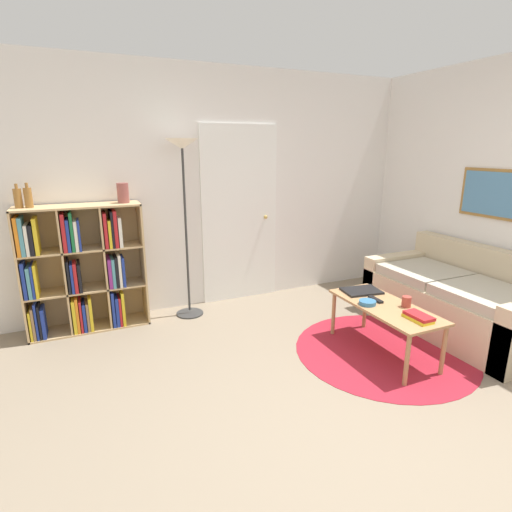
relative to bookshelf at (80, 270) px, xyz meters
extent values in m
plane|color=gray|center=(1.59, -2.50, -0.61)|extent=(14.00, 14.00, 0.00)
cube|color=silver|center=(1.59, 0.21, 0.69)|extent=(7.45, 0.05, 2.60)
cube|color=white|center=(1.74, 0.18, 0.39)|extent=(0.91, 0.02, 2.01)
sphere|color=tan|center=(2.06, 0.15, 0.35)|extent=(0.04, 0.04, 0.04)
cube|color=silver|center=(3.84, -1.16, 0.69)|extent=(0.05, 5.69, 2.60)
cube|color=olive|center=(3.81, -1.42, 0.70)|extent=(0.02, 0.75, 0.48)
cube|color=teal|center=(3.79, -1.42, 0.70)|extent=(0.01, 0.69, 0.42)
cylinder|color=maroon|center=(2.41, -1.59, -0.61)|extent=(1.56, 1.56, 0.01)
cube|color=tan|center=(-0.50, 0.00, 0.01)|extent=(0.02, 0.34, 1.24)
cube|color=tan|center=(0.59, 0.00, 0.01)|extent=(0.02, 0.34, 1.24)
cube|color=tan|center=(0.04, 0.00, 0.61)|extent=(1.11, 0.34, 0.02)
cube|color=tan|center=(0.04, 0.00, -0.60)|extent=(1.11, 0.34, 0.02)
cube|color=tan|center=(0.04, 0.16, 0.01)|extent=(1.11, 0.02, 1.24)
cube|color=tan|center=(-0.13, 0.00, 0.01)|extent=(0.02, 0.32, 1.20)
cube|color=tan|center=(0.22, 0.00, 0.01)|extent=(0.02, 0.32, 1.20)
cube|color=tan|center=(0.04, 0.00, -0.20)|extent=(1.07, 0.32, 0.02)
cube|color=tan|center=(0.04, 0.00, 0.21)|extent=(1.07, 0.32, 0.02)
cube|color=gold|center=(-0.47, -0.04, -0.46)|extent=(0.02, 0.24, 0.28)
cube|color=olive|center=(-0.45, -0.05, -0.44)|extent=(0.02, 0.22, 0.31)
cube|color=navy|center=(-0.42, -0.04, -0.42)|extent=(0.02, 0.25, 0.35)
cube|color=black|center=(-0.40, -0.05, -0.43)|extent=(0.02, 0.22, 0.32)
cube|color=navy|center=(-0.37, -0.06, -0.45)|extent=(0.03, 0.21, 0.29)
cube|color=gold|center=(-0.10, -0.04, -0.43)|extent=(0.03, 0.24, 0.33)
cube|color=orange|center=(-0.07, -0.06, -0.42)|extent=(0.02, 0.21, 0.35)
cube|color=#B21E23|center=(-0.04, -0.03, -0.44)|extent=(0.02, 0.27, 0.32)
cube|color=navy|center=(-0.01, -0.04, -0.45)|extent=(0.03, 0.26, 0.28)
cube|color=olive|center=(0.02, -0.06, -0.45)|extent=(0.02, 0.20, 0.29)
cube|color=gold|center=(0.05, -0.06, -0.43)|extent=(0.03, 0.20, 0.33)
cube|color=navy|center=(0.26, -0.06, -0.42)|extent=(0.03, 0.21, 0.36)
cube|color=navy|center=(0.29, -0.05, -0.45)|extent=(0.03, 0.22, 0.30)
cube|color=#B21E23|center=(0.32, -0.07, -0.45)|extent=(0.02, 0.20, 0.30)
cube|color=gold|center=(0.35, -0.05, -0.42)|extent=(0.03, 0.22, 0.34)
cube|color=navy|center=(-0.47, -0.07, -0.02)|extent=(0.03, 0.19, 0.34)
cube|color=teal|center=(-0.43, -0.03, -0.04)|extent=(0.03, 0.26, 0.29)
cube|color=navy|center=(-0.40, -0.03, -0.04)|extent=(0.02, 0.26, 0.30)
cube|color=gold|center=(-0.38, -0.06, -0.03)|extent=(0.02, 0.20, 0.31)
cube|color=black|center=(-0.11, -0.05, -0.03)|extent=(0.02, 0.23, 0.31)
cube|color=navy|center=(-0.08, -0.07, -0.05)|extent=(0.02, 0.19, 0.28)
cube|color=#B21E23|center=(-0.05, -0.06, -0.04)|extent=(0.03, 0.21, 0.28)
cube|color=black|center=(-0.01, -0.03, -0.05)|extent=(0.03, 0.26, 0.27)
cube|color=#7F287A|center=(0.26, -0.03, -0.04)|extent=(0.03, 0.26, 0.29)
cube|color=teal|center=(0.29, -0.04, -0.04)|extent=(0.03, 0.26, 0.29)
cube|color=black|center=(0.32, -0.05, -0.04)|extent=(0.03, 0.23, 0.30)
cube|color=silver|center=(0.35, -0.06, -0.03)|extent=(0.03, 0.21, 0.32)
cube|color=navy|center=(0.38, -0.06, -0.04)|extent=(0.03, 0.22, 0.29)
cube|color=orange|center=(-0.47, -0.04, 0.39)|extent=(0.03, 0.25, 0.35)
cube|color=teal|center=(-0.43, -0.05, 0.38)|extent=(0.03, 0.23, 0.34)
cube|color=silver|center=(-0.40, -0.03, 0.35)|extent=(0.03, 0.27, 0.27)
cube|color=black|center=(-0.36, -0.03, 0.35)|extent=(0.03, 0.26, 0.27)
cube|color=gold|center=(-0.32, -0.05, 0.38)|extent=(0.03, 0.23, 0.33)
cube|color=#B21E23|center=(-0.10, -0.05, 0.39)|extent=(0.03, 0.22, 0.35)
cube|color=navy|center=(-0.07, -0.06, 0.36)|extent=(0.03, 0.20, 0.30)
cube|color=#196B38|center=(-0.03, -0.03, 0.39)|extent=(0.03, 0.27, 0.36)
cube|color=silver|center=(0.00, -0.04, 0.35)|extent=(0.03, 0.25, 0.28)
cube|color=navy|center=(0.03, -0.07, 0.36)|extent=(0.02, 0.20, 0.29)
cube|color=#B21E23|center=(0.26, -0.05, 0.38)|extent=(0.03, 0.22, 0.34)
cube|color=gold|center=(0.29, -0.06, 0.35)|extent=(0.03, 0.20, 0.27)
cube|color=black|center=(0.32, -0.03, 0.39)|extent=(0.02, 0.27, 0.35)
cube|color=#B21E23|center=(0.35, -0.05, 0.39)|extent=(0.03, 0.23, 0.35)
cube|color=silver|center=(0.39, -0.05, 0.36)|extent=(0.03, 0.22, 0.29)
cylinder|color=#333333|center=(1.04, -0.08, -0.61)|extent=(0.29, 0.29, 0.01)
cylinder|color=#333333|center=(1.04, -0.08, 0.31)|extent=(0.02, 0.02, 1.74)
cone|color=white|center=(1.04, -0.08, 1.18)|extent=(0.33, 0.33, 0.10)
cube|color=#CCB793|center=(3.35, -1.51, -0.39)|extent=(0.90, 1.72, 0.45)
cube|color=#CCB793|center=(3.72, -1.51, -0.21)|extent=(0.16, 1.72, 0.80)
cube|color=#CCB793|center=(3.35, -0.73, -0.32)|extent=(0.90, 0.16, 0.59)
cube|color=#B7AE99|center=(3.27, -1.86, -0.12)|extent=(0.70, 0.68, 0.10)
cube|color=#B7AE99|center=(3.27, -1.16, -0.12)|extent=(0.70, 0.68, 0.10)
cube|color=#AD7F51|center=(2.37, -1.59, -0.18)|extent=(0.46, 1.04, 0.02)
cylinder|color=#AD7F51|center=(2.18, -2.07, -0.40)|extent=(0.04, 0.04, 0.43)
cylinder|color=#AD7F51|center=(2.18, -1.12, -0.40)|extent=(0.04, 0.04, 0.43)
cylinder|color=#AD7F51|center=(2.56, -2.07, -0.40)|extent=(0.04, 0.04, 0.43)
cylinder|color=#AD7F51|center=(2.56, -1.12, -0.40)|extent=(0.04, 0.04, 0.43)
cube|color=black|center=(2.39, -1.25, -0.16)|extent=(0.37, 0.29, 0.02)
cylinder|color=teal|center=(2.24, -1.52, -0.15)|extent=(0.14, 0.14, 0.04)
cube|color=gold|center=(2.39, -1.94, -0.15)|extent=(0.12, 0.23, 0.02)
cube|color=#B21E23|center=(2.40, -1.94, -0.13)|extent=(0.12, 0.23, 0.02)
cylinder|color=#A33D33|center=(2.50, -1.70, -0.12)|extent=(0.08, 0.08, 0.09)
cube|color=black|center=(2.36, -1.48, -0.16)|extent=(0.05, 0.17, 0.02)
cylinder|color=olive|center=(-0.43, 0.01, 0.71)|extent=(0.07, 0.07, 0.17)
cylinder|color=olive|center=(-0.43, 0.01, 0.82)|extent=(0.03, 0.03, 0.04)
cylinder|color=olive|center=(-0.35, 0.00, 0.71)|extent=(0.07, 0.07, 0.18)
cylinder|color=olive|center=(-0.35, 0.00, 0.82)|extent=(0.03, 0.03, 0.04)
cylinder|color=#934C47|center=(0.46, 0.00, 0.72)|extent=(0.11, 0.11, 0.19)
camera|label=1|loc=(0.06, -4.06, 1.14)|focal=28.00mm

